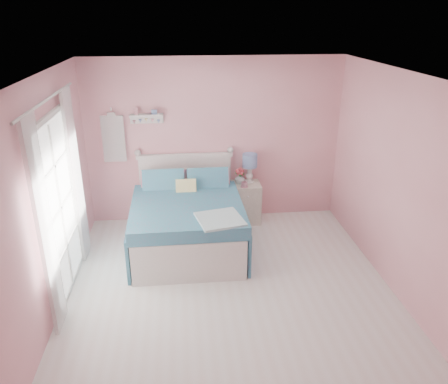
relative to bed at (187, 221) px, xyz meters
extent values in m
plane|color=silver|center=(0.48, -1.27, -0.39)|extent=(4.50, 4.50, 0.00)
plane|color=#D4868F|center=(0.48, 0.98, 0.91)|extent=(4.00, 0.00, 4.00)
plane|color=#D4868F|center=(0.48, -3.52, 0.91)|extent=(4.00, 0.00, 4.00)
plane|color=#D4868F|center=(-1.52, -1.27, 0.91)|extent=(0.00, 4.50, 4.50)
plane|color=#D4868F|center=(2.48, -1.27, 0.91)|extent=(0.00, 4.50, 4.50)
plane|color=white|center=(0.48, -1.27, 2.21)|extent=(4.50, 4.50, 0.00)
cube|color=silver|center=(0.00, -0.03, -0.19)|extent=(1.43, 1.88, 0.41)
cube|color=silver|center=(0.00, -0.03, 0.09)|extent=(1.37, 1.82, 0.16)
cube|color=silver|center=(0.00, 0.92, 0.14)|extent=(1.45, 0.07, 1.06)
cube|color=silver|center=(0.00, 0.92, 0.70)|extent=(1.51, 0.09, 0.06)
cube|color=silver|center=(0.00, -0.96, -0.11)|extent=(1.45, 0.06, 0.56)
cube|color=teal|center=(0.00, -0.18, 0.26)|extent=(1.55, 1.62, 0.18)
cube|color=pink|center=(-0.33, 0.60, 0.37)|extent=(0.68, 0.28, 0.43)
cube|color=pink|center=(0.33, 0.60, 0.37)|extent=(0.68, 0.28, 0.43)
cube|color=#CCBC59|center=(0.00, 0.32, 0.37)|extent=(0.30, 0.22, 0.31)
cube|color=silver|center=(0.96, 0.74, -0.07)|extent=(0.45, 0.42, 0.65)
cube|color=silver|center=(0.96, 0.54, 0.13)|extent=(0.39, 0.02, 0.16)
sphere|color=white|center=(0.96, 0.51, 0.13)|extent=(0.03, 0.03, 0.03)
cylinder|color=white|center=(1.03, 0.81, 0.27)|extent=(0.15, 0.15, 0.02)
cylinder|color=white|center=(1.03, 0.81, 0.40)|extent=(0.07, 0.07, 0.26)
cylinder|color=#7692C5|center=(1.03, 0.81, 0.62)|extent=(0.23, 0.23, 0.21)
imported|color=silver|center=(0.86, 0.76, 0.34)|extent=(0.19, 0.19, 0.17)
imported|color=pink|center=(0.91, 0.60, 0.30)|extent=(0.13, 0.13, 0.08)
sphere|color=#D04752|center=(0.86, 0.76, 0.50)|extent=(0.06, 0.06, 0.06)
sphere|color=#D04752|center=(0.90, 0.78, 0.46)|extent=(0.06, 0.06, 0.06)
sphere|color=#D04752|center=(0.82, 0.77, 0.47)|extent=(0.06, 0.06, 0.06)
sphere|color=#D04752|center=(0.88, 0.73, 0.44)|extent=(0.06, 0.06, 0.06)
sphere|color=#D04752|center=(0.83, 0.74, 0.45)|extent=(0.06, 0.06, 0.06)
cube|color=silver|center=(-0.55, 0.90, 1.36)|extent=(0.50, 0.14, 0.04)
cube|color=silver|center=(-0.55, 0.96, 1.29)|extent=(0.50, 0.03, 0.12)
cylinder|color=#D18C99|center=(-0.70, 0.90, 1.43)|extent=(0.06, 0.06, 0.10)
cube|color=#7692C5|center=(-0.43, 0.90, 1.41)|extent=(0.08, 0.06, 0.07)
cube|color=white|center=(-1.07, 0.91, 1.01)|extent=(0.34, 0.03, 0.72)
cube|color=silver|center=(-1.49, -0.87, 1.74)|extent=(0.04, 1.32, 0.06)
cube|color=silver|center=(-1.49, -0.87, -0.36)|extent=(0.04, 1.32, 0.06)
cube|color=silver|center=(-1.49, -1.50, 0.66)|extent=(0.04, 0.06, 2.10)
cube|color=silver|center=(-1.49, -0.24, 0.66)|extent=(0.04, 0.06, 2.10)
cube|color=white|center=(-1.49, -0.87, 0.69)|extent=(0.02, 1.20, 2.04)
cube|color=white|center=(-1.44, -1.62, 0.79)|extent=(0.04, 0.40, 2.32)
cube|color=white|center=(-1.44, -0.13, 0.79)|extent=(0.04, 0.40, 2.32)
camera|label=1|loc=(-0.05, -5.67, 2.81)|focal=35.00mm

